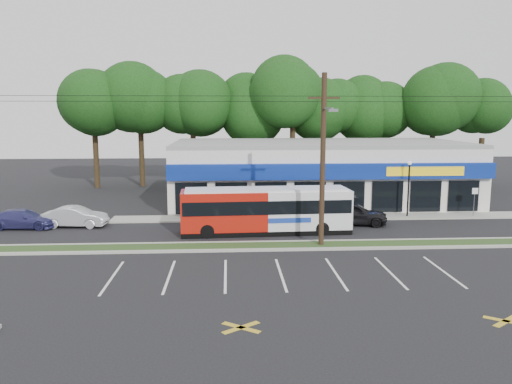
{
  "coord_description": "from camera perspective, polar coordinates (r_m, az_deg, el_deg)",
  "views": [
    {
      "loc": [
        -2.43,
        -27.23,
        7.77
      ],
      "look_at": [
        -0.61,
        5.0,
        2.64
      ],
      "focal_mm": 35.0,
      "sensor_mm": 36.0,
      "label": 1
    }
  ],
  "objects": [
    {
      "name": "grass_strip",
      "position": [
        29.37,
        1.63,
        -6.19
      ],
      "size": [
        40.0,
        1.6,
        0.12
      ],
      "primitive_type": "cube",
      "color": "#2B3B18",
      "rests_on": "ground"
    },
    {
      "name": "strip_mall",
      "position": [
        44.17,
        7.14,
        2.31
      ],
      "size": [
        25.0,
        12.55,
        5.3
      ],
      "color": "beige",
      "rests_on": "ground"
    },
    {
      "name": "car_silver",
      "position": [
        36.5,
        -19.92,
        -2.68
      ],
      "size": [
        4.37,
        1.84,
        1.4
      ],
      "primitive_type": "imported",
      "rotation": [
        0.0,
        0.0,
        1.49
      ],
      "color": "#AFB0B7",
      "rests_on": "ground"
    },
    {
      "name": "ground",
      "position": [
        28.42,
        1.8,
        -6.84
      ],
      "size": [
        120.0,
        120.0,
        0.0
      ],
      "primitive_type": "plane",
      "color": "black",
      "rests_on": "ground"
    },
    {
      "name": "metrobus",
      "position": [
        32.42,
        1.17,
        -2.0
      ],
      "size": [
        11.09,
        2.83,
        2.96
      ],
      "rotation": [
        0.0,
        0.0,
        0.05
      ],
      "color": "#AC180D",
      "rests_on": "ground"
    },
    {
      "name": "pedestrian_b",
      "position": [
        36.64,
        3.77,
        -1.69
      ],
      "size": [
        1.17,
        1.09,
        1.93
      ],
      "primitive_type": "imported",
      "rotation": [
        0.0,
        0.0,
        2.65
      ],
      "color": "beige",
      "rests_on": "ground"
    },
    {
      "name": "curb_south",
      "position": [
        28.55,
        1.78,
        -6.62
      ],
      "size": [
        40.0,
        0.25,
        0.14
      ],
      "primitive_type": "cube",
      "color": "#9E9E93",
      "rests_on": "ground"
    },
    {
      "name": "curb_north",
      "position": [
        30.18,
        1.5,
        -5.75
      ],
      "size": [
        40.0,
        0.25,
        0.14
      ],
      "primitive_type": "cube",
      "color": "#9E9E93",
      "rests_on": "ground"
    },
    {
      "name": "sidewalk",
      "position": [
        37.78,
        8.19,
        -2.85
      ],
      "size": [
        32.0,
        2.2,
        0.1
      ],
      "primitive_type": "cube",
      "color": "#9E9E93",
      "rests_on": "ground"
    },
    {
      "name": "car_dark",
      "position": [
        35.62,
        10.97,
        -2.4
      ],
      "size": [
        5.03,
        2.71,
        1.63
      ],
      "primitive_type": "imported",
      "rotation": [
        0.0,
        0.0,
        1.4
      ],
      "color": "black",
      "rests_on": "ground"
    },
    {
      "name": "utility_pole",
      "position": [
        28.74,
        7.34,
        4.26
      ],
      "size": [
        50.0,
        2.77,
        10.0
      ],
      "color": "black",
      "rests_on": "ground"
    },
    {
      "name": "tree_line",
      "position": [
        53.62,
        3.71,
        9.71
      ],
      "size": [
        46.76,
        6.76,
        11.83
      ],
      "color": "black",
      "rests_on": "ground"
    },
    {
      "name": "pedestrian_a",
      "position": [
        36.9,
        6.3,
        -1.86
      ],
      "size": [
        0.72,
        0.62,
        1.66
      ],
      "primitive_type": "imported",
      "rotation": [
        0.0,
        0.0,
        3.6
      ],
      "color": "silver",
      "rests_on": "ground"
    },
    {
      "name": "lamp_post",
      "position": [
        38.79,
        17.06,
        1.08
      ],
      "size": [
        0.3,
        0.3,
        4.25
      ],
      "color": "black",
      "rests_on": "ground"
    },
    {
      "name": "car_blue",
      "position": [
        37.43,
        -25.05,
        -2.8
      ],
      "size": [
        4.56,
        2.08,
        1.29
      ],
      "primitive_type": "imported",
      "rotation": [
        0.0,
        0.0,
        1.51
      ],
      "color": "navy",
      "rests_on": "ground"
    },
    {
      "name": "sign_post",
      "position": [
        40.75,
        23.71,
        -0.51
      ],
      "size": [
        0.45,
        0.1,
        2.23
      ],
      "color": "#59595E",
      "rests_on": "ground"
    }
  ]
}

